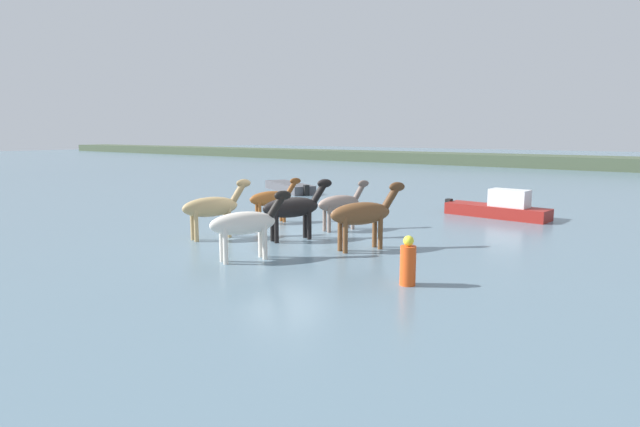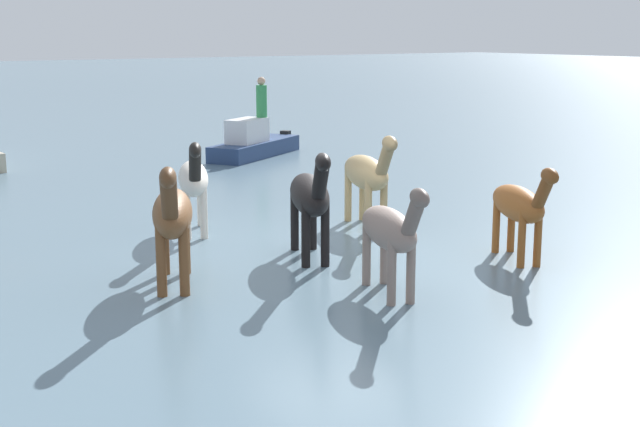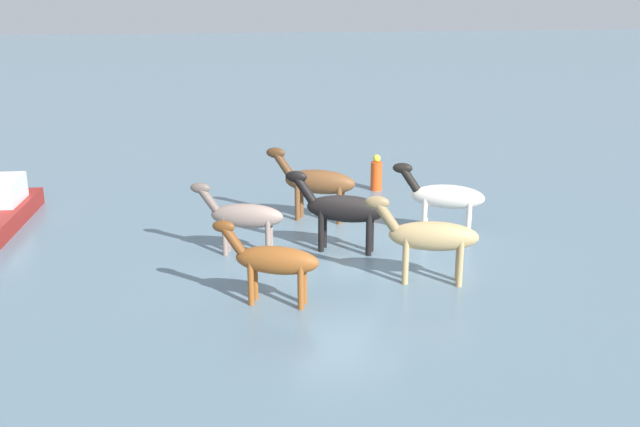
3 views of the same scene
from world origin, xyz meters
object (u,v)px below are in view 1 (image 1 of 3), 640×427
Objects in this scene: horse_chestnut_trailing at (213,207)px; boat_skiff_near at (289,188)px; horse_dark_mare at (293,207)px; horse_dun_straggler at (363,214)px; horse_lead at (272,199)px; horse_rear_stallion at (246,223)px; buoy_channel_marker at (408,263)px; horse_pinto_flank at (341,203)px; boat_motor_center at (499,210)px.

horse_chestnut_trailing is 0.50× the size of boat_skiff_near.
horse_dark_mare is 2.54m from horse_dun_straggler.
boat_skiff_near is (-6.62, 8.59, -0.76)m from horse_lead.
horse_rear_stallion is 16.78m from boat_skiff_near.
horse_lead is 0.44× the size of boat_skiff_near.
buoy_channel_marker is at bearing -79.26° from horse_chestnut_trailing.
horse_rear_stallion is 1.04× the size of horse_pinto_flank.
horse_chestnut_trailing is at bearing 147.28° from boat_skiff_near.
horse_dark_mare is at bearing 38.14° from horse_rear_stallion.
horse_dark_mare reaches higher than horse_rear_stallion.
boat_motor_center is at bearing -13.85° from horse_chestnut_trailing.
horse_dun_straggler is (4.76, 1.59, 0.04)m from horse_chestnut_trailing.
horse_dun_straggler is (1.80, 2.98, 0.07)m from horse_rear_stallion.
horse_pinto_flank is 0.46× the size of boat_skiff_near.
horse_pinto_flank is 4.46m from horse_chestnut_trailing.
horse_dark_mare is 0.50× the size of boat_skiff_near.
boat_motor_center reaches higher than boat_skiff_near.
horse_pinto_flank is at bearing 29.50° from horse_rear_stallion.
horse_rear_stallion is 4.62m from buoy_channel_marker.
boat_motor_center is at bearing -162.22° from boat_skiff_near.
buoy_channel_marker is (4.55, 0.59, -0.50)m from horse_rear_stallion.
horse_lead is 0.49× the size of boat_motor_center.
boat_skiff_near is at bearing 47.69° from horse_chestnut_trailing.
horse_chestnut_trailing is (-2.96, 1.40, 0.03)m from horse_rear_stallion.
horse_chestnut_trailing is at bearing 145.98° from horse_dark_mare.
boat_motor_center is (3.50, 6.25, -0.64)m from horse_pinto_flank.
horse_pinto_flank reaches higher than horse_lead.
horse_rear_stallion is 1.08× the size of horse_lead.
horse_chestnut_trailing is at bearing 164.92° from horse_pinto_flank.
boat_skiff_near is at bearing 67.19° from horse_pinto_flank.
horse_dun_straggler reaches higher than horse_pinto_flank.
horse_chestnut_trailing is 1.14× the size of horse_lead.
horse_chestnut_trailing is 2.13× the size of buoy_channel_marker.
boat_motor_center reaches higher than buoy_channel_marker.
horse_dark_mare reaches higher than boat_skiff_near.
horse_lead is (-2.96, -0.35, -0.02)m from horse_pinto_flank.
horse_chestnut_trailing reaches higher than boat_skiff_near.
horse_dun_straggler is (2.33, -2.15, 0.13)m from horse_pinto_flank.
horse_rear_stallion is at bearing -98.41° from horse_chestnut_trailing.
horse_pinto_flank is at bearing 19.03° from horse_dark_mare.
horse_dun_straggler reaches higher than horse_dark_mare.
horse_lead is 1.87× the size of buoy_channel_marker.
horse_rear_stallion is at bearing 175.43° from horse_dun_straggler.
horse_lead is 10.87m from boat_skiff_near.
horse_dun_straggler reaches higher than horse_lead.
horse_dark_mare is 14.17m from boat_skiff_near.
buoy_channel_marker is (5.28, -2.21, -0.55)m from horse_dark_mare.
horse_chestnut_trailing is 0.55× the size of boat_motor_center.
horse_dark_mare is 0.55× the size of boat_motor_center.
horse_dark_mare reaches higher than horse_pinto_flank.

